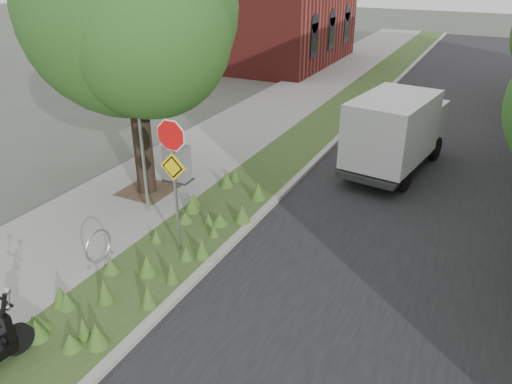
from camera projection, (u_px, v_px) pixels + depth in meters
ground at (220, 283)px, 10.49m from camera, size 120.00×120.00×0.00m
sidewalk_near at (252, 123)px, 20.25m from camera, size 3.50×60.00×0.12m
verge at (316, 132)px, 19.16m from camera, size 2.00×60.00×0.12m
kerb_near at (341, 136)px, 18.76m from camera, size 0.20×60.00×0.13m
road at (437, 152)px, 17.40m from camera, size 7.00×60.00×0.01m
street_tree_main at (129, 19)px, 12.36m from camera, size 6.21×5.54×7.66m
bare_post at (141, 139)px, 12.31m from camera, size 0.08×0.08×4.00m
bike_hoop at (98, 246)px, 10.87m from camera, size 0.06×0.78×0.77m
sign_assembly at (173, 160)px, 10.52m from camera, size 0.94×0.08×3.22m
box_truck at (397, 129)px, 15.35m from camera, size 2.47×4.88×2.11m
utility_cabinet at (177, 164)px, 14.73m from camera, size 0.84×0.58×1.09m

